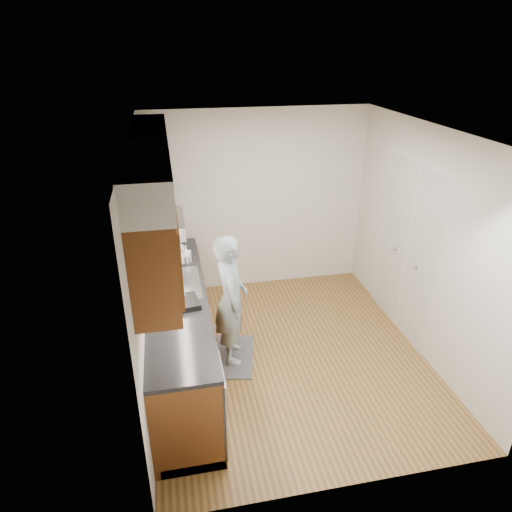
{
  "coord_description": "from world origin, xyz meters",
  "views": [
    {
      "loc": [
        -1.2,
        -4.08,
        3.27
      ],
      "look_at": [
        -0.32,
        0.25,
        1.16
      ],
      "focal_mm": 32.0,
      "sensor_mm": 36.0,
      "label": 1
    }
  ],
  "objects_px": {
    "soap_bottle_c": "(179,246)",
    "dish_rack": "(180,303)",
    "soap_bottle_a": "(173,248)",
    "steel_can": "(187,261)",
    "person": "(231,292)",
    "soap_bottle_b": "(186,254)"
  },
  "relations": [
    {
      "from": "soap_bottle_c",
      "to": "steel_can",
      "type": "height_order",
      "value": "soap_bottle_c"
    },
    {
      "from": "dish_rack",
      "to": "soap_bottle_b",
      "type": "bearing_deg",
      "value": 74.05
    },
    {
      "from": "soap_bottle_b",
      "to": "dish_rack",
      "type": "relative_size",
      "value": 0.61
    },
    {
      "from": "soap_bottle_b",
      "to": "soap_bottle_c",
      "type": "xyz_separation_m",
      "value": [
        -0.07,
        0.3,
        -0.03
      ]
    },
    {
      "from": "soap_bottle_a",
      "to": "steel_can",
      "type": "bearing_deg",
      "value": -51.39
    },
    {
      "from": "soap_bottle_a",
      "to": "person",
      "type": "bearing_deg",
      "value": -52.06
    },
    {
      "from": "person",
      "to": "steel_can",
      "type": "relative_size",
      "value": 15.44
    },
    {
      "from": "person",
      "to": "dish_rack",
      "type": "relative_size",
      "value": 4.79
    },
    {
      "from": "soap_bottle_b",
      "to": "soap_bottle_c",
      "type": "relative_size",
      "value": 1.33
    },
    {
      "from": "soap_bottle_b",
      "to": "soap_bottle_c",
      "type": "height_order",
      "value": "soap_bottle_b"
    },
    {
      "from": "soap_bottle_c",
      "to": "dish_rack",
      "type": "height_order",
      "value": "soap_bottle_c"
    },
    {
      "from": "soap_bottle_b",
      "to": "dish_rack",
      "type": "bearing_deg",
      "value": -97.38
    },
    {
      "from": "steel_can",
      "to": "dish_rack",
      "type": "xyz_separation_m",
      "value": [
        -0.13,
        -0.87,
        -0.03
      ]
    },
    {
      "from": "person",
      "to": "steel_can",
      "type": "xyz_separation_m",
      "value": [
        -0.41,
        0.54,
        0.14
      ]
    },
    {
      "from": "person",
      "to": "steel_can",
      "type": "distance_m",
      "value": 0.69
    },
    {
      "from": "soap_bottle_a",
      "to": "steel_can",
      "type": "distance_m",
      "value": 0.25
    },
    {
      "from": "person",
      "to": "soap_bottle_b",
      "type": "distance_m",
      "value": 0.76
    },
    {
      "from": "person",
      "to": "soap_bottle_b",
      "type": "bearing_deg",
      "value": 38.59
    },
    {
      "from": "person",
      "to": "soap_bottle_c",
      "type": "xyz_separation_m",
      "value": [
        -0.48,
        0.91,
        0.17
      ]
    },
    {
      "from": "steel_can",
      "to": "soap_bottle_b",
      "type": "bearing_deg",
      "value": 93.28
    },
    {
      "from": "person",
      "to": "dish_rack",
      "type": "xyz_separation_m",
      "value": [
        -0.54,
        -0.33,
        0.12
      ]
    },
    {
      "from": "soap_bottle_c",
      "to": "steel_can",
      "type": "distance_m",
      "value": 0.38
    }
  ]
}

